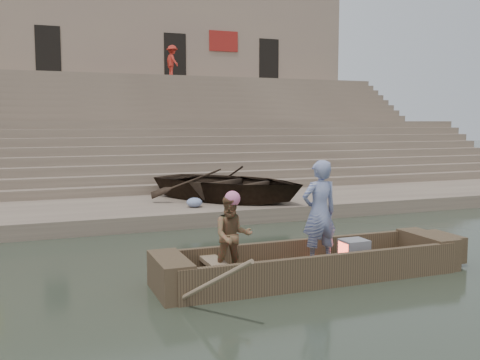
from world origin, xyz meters
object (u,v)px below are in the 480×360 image
standing_man (319,213)px  beached_rowboat (230,184)px  rowing_man (232,236)px  main_rowboat (311,272)px  television (353,250)px  pedestrian (172,61)px

standing_man → beached_rowboat: (0.81, 6.88, -0.25)m
rowing_man → standing_man: bearing=15.9°
main_rowboat → beached_rowboat: (0.99, 6.92, 0.80)m
main_rowboat → beached_rowboat: bearing=81.9°
main_rowboat → rowing_man: size_ratio=3.69×
main_rowboat → standing_man: size_ratio=2.67×
television → pedestrian: pedestrian is taller
television → beached_rowboat: (0.11, 6.92, 0.49)m
rowing_man → television: 2.46m
standing_man → television: standing_man is taller
rowing_man → beached_rowboat: bearing=80.9°
main_rowboat → television: television is taller
standing_man → television: (0.70, -0.04, -0.74)m
main_rowboat → standing_man: (0.18, 0.04, 1.05)m
rowing_man → beached_rowboat: rowing_man is taller
rowing_man → television: bearing=13.4°
main_rowboat → television: 0.93m
beached_rowboat → main_rowboat: bearing=-134.2°
pedestrian → beached_rowboat: bearing=161.3°
standing_man → beached_rowboat: standing_man is taller
standing_man → rowing_man: bearing=3.2°
television → pedestrian: (1.92, 20.98, 5.64)m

